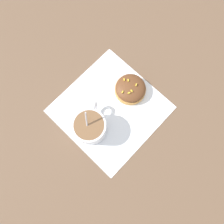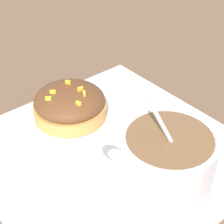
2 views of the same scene
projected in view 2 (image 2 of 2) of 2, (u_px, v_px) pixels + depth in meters
ground_plane at (109, 152)px, 0.43m from camera, size 3.00×3.00×0.00m
paper_napkin at (109, 151)px, 0.43m from camera, size 0.29×0.29×0.00m
coffee_cup at (163, 165)px, 0.35m from camera, size 0.11×0.09×0.12m
frosted_pastry at (70, 104)px, 0.47m from camera, size 0.09×0.09×0.04m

